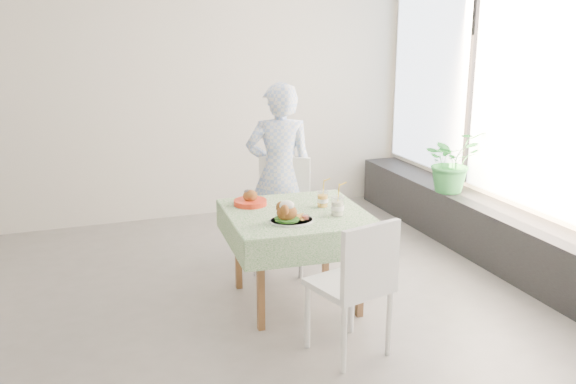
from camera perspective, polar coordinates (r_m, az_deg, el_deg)
name	(u,v)px	position (r m, az deg, el deg)	size (l,w,h in m)	color
floor	(198,315)	(4.99, -8.03, -10.75)	(6.00, 6.00, 0.00)	slate
wall_back	(142,93)	(6.99, -12.88, 8.61)	(6.00, 0.02, 2.80)	beige
wall_front	(338,253)	(2.23, 4.46, -5.41)	(6.00, 0.02, 2.80)	beige
wall_right	(538,111)	(5.91, 21.31, 6.74)	(0.02, 5.00, 2.80)	beige
window_pane	(538,81)	(5.86, 21.33, 9.14)	(0.01, 4.80, 2.18)	#D1E0F9
window_ledge	(506,241)	(6.05, 18.81, -4.11)	(0.40, 4.80, 0.50)	black
cafe_table	(296,247)	(4.98, 0.74, -4.87)	(1.10, 1.10, 0.74)	brown
chair_far	(282,236)	(5.69, -0.57, -3.92)	(0.62, 0.62, 0.97)	white
chair_near	(350,312)	(4.34, 5.51, -10.56)	(0.55, 0.55, 0.95)	white
diner	(280,174)	(5.73, -0.75, 1.63)	(0.60, 0.39, 1.64)	#98B7F3
main_dish	(289,215)	(4.63, 0.11, -2.07)	(0.32, 0.32, 0.17)	white
juice_cup_orange	(323,199)	(5.01, 3.10, -0.66)	(0.09, 0.09, 0.26)	white
juice_cup_lemonade	(337,207)	(4.80, 4.42, -1.31)	(0.10, 0.10, 0.29)	white
second_dish	(250,201)	(5.06, -3.38, -0.76)	(0.26, 0.26, 0.12)	red
potted_plant	(451,161)	(6.49, 14.31, 2.67)	(0.55, 0.48, 0.61)	#2A7E3E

